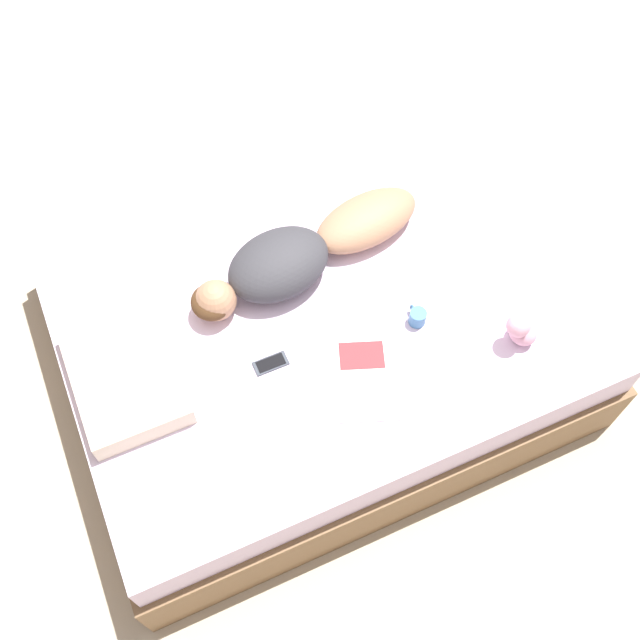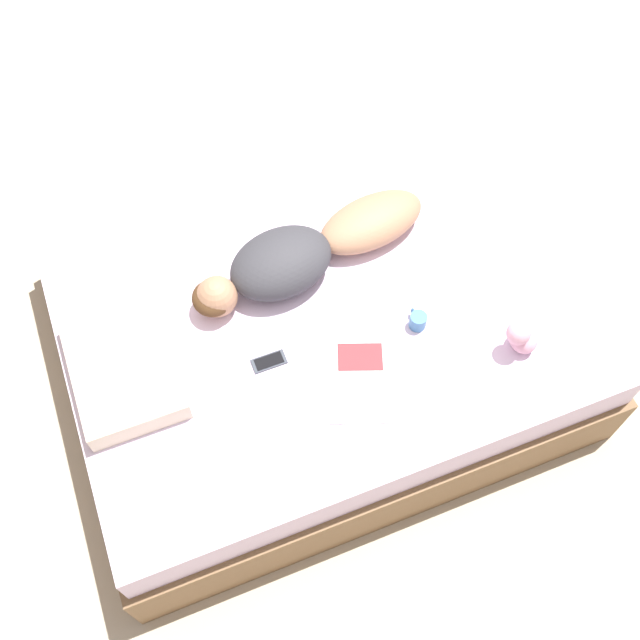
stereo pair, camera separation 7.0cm
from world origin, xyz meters
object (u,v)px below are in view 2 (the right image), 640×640
at_px(open_magazine, 361,378).
at_px(coffee_mug, 418,320).
at_px(person, 305,252).
at_px(cell_phone, 269,361).

bearing_deg(open_magazine, coffee_mug, -44.97).
bearing_deg(person, cell_phone, 132.23).
xyz_separation_m(person, open_magazine, (-0.63, -0.01, -0.09)).
bearing_deg(open_magazine, person, 21.66).
bearing_deg(cell_phone, coffee_mug, -95.49).
relative_size(open_magazine, cell_phone, 3.23).
height_order(coffee_mug, cell_phone, coffee_mug).
bearing_deg(cell_phone, open_magazine, -122.52).
bearing_deg(coffee_mug, person, 35.51).
bearing_deg(cell_phone, person, -38.06).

